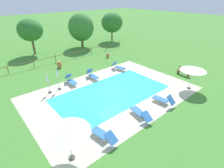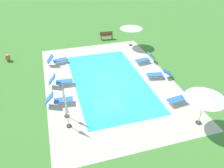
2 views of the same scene
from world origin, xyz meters
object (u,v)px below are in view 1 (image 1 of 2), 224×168
at_px(patio_umbrella_closed_row_mid_west, 57,74).
at_px(patio_umbrella_closed_row_west, 47,79).
at_px(tree_far_west, 30,30).
at_px(sun_lounger_north_near_steps, 71,80).
at_px(patio_umbrella_open_by_bench, 193,69).
at_px(tree_centre, 81,27).
at_px(tree_west_mid, 112,23).
at_px(sun_lounger_north_end, 103,134).
at_px(sun_lounger_north_far, 119,67).
at_px(sun_lounger_south_near_corner, 92,75).
at_px(sun_lounger_south_mid, 140,113).
at_px(patio_umbrella_open_foreground, 67,129).
at_px(sun_lounger_north_mid, 163,99).
at_px(terracotta_urn_by_tree, 59,65).
at_px(terracotta_urn_near_fence, 108,55).
at_px(wooden_bench_lawn_side, 184,71).

bearing_deg(patio_umbrella_closed_row_mid_west, patio_umbrella_closed_row_west, -178.91).
bearing_deg(tree_far_west, patio_umbrella_closed_row_mid_west, -99.20).
bearing_deg(patio_umbrella_closed_row_west, tree_far_west, 76.69).
height_order(sun_lounger_north_near_steps, patio_umbrella_open_by_bench, patio_umbrella_open_by_bench).
distance_m(patio_umbrella_closed_row_mid_west, tree_centre, 15.37).
bearing_deg(tree_west_mid, sun_lounger_north_end, -131.75).
height_order(sun_lounger_north_far, sun_lounger_south_near_corner, sun_lounger_south_near_corner).
relative_size(sun_lounger_south_mid, tree_centre, 0.38).
relative_size(sun_lounger_south_mid, patio_umbrella_closed_row_mid_west, 0.87).
xyz_separation_m(patio_umbrella_closed_row_mid_west, tree_far_west, (2.10, 12.94, 2.03)).
relative_size(sun_lounger_south_mid, patio_umbrella_open_foreground, 0.88).
xyz_separation_m(sun_lounger_north_mid, tree_west_mid, (11.10, 19.67, 3.09)).
height_order(sun_lounger_north_far, tree_west_mid, tree_west_mid).
xyz_separation_m(sun_lounger_north_far, sun_lounger_south_mid, (-5.00, -7.88, -0.04)).
relative_size(sun_lounger_north_mid, terracotta_urn_by_tree, 2.43).
relative_size(patio_umbrella_open_foreground, terracotta_urn_by_tree, 3.03).
height_order(patio_umbrella_closed_row_west, tree_west_mid, tree_west_mid).
relative_size(terracotta_urn_near_fence, tree_west_mid, 0.12).
height_order(terracotta_urn_near_fence, tree_centre, tree_centre).
height_order(sun_lounger_north_near_steps, sun_lounger_north_end, sun_lounger_north_near_steps).
height_order(patio_umbrella_open_by_bench, terracotta_urn_near_fence, patio_umbrella_open_by_bench).
bearing_deg(sun_lounger_north_near_steps, patio_umbrella_closed_row_west, -172.59).
bearing_deg(patio_umbrella_open_foreground, patio_umbrella_closed_row_west, 75.50).
distance_m(patio_umbrella_closed_row_west, wooden_bench_lawn_side, 14.72).
height_order(terracotta_urn_near_fence, tree_far_west, tree_far_west).
bearing_deg(tree_west_mid, sun_lounger_north_far, -127.35).
xyz_separation_m(sun_lounger_south_mid, tree_far_west, (-0.67, 20.93, 3.28)).
bearing_deg(tree_far_west, wooden_bench_lawn_side, -61.66).
relative_size(patio_umbrella_closed_row_west, terracotta_urn_near_fence, 3.66).
distance_m(terracotta_urn_near_fence, terracotta_urn_by_tree, 7.26).
bearing_deg(tree_far_west, sun_lounger_south_mid, -88.18).
distance_m(sun_lounger_south_near_corner, patio_umbrella_open_by_bench, 10.19).
height_order(patio_umbrella_closed_row_mid_west, tree_far_west, tree_far_west).
distance_m(sun_lounger_north_far, patio_umbrella_open_foreground, 13.45).
height_order(sun_lounger_north_end, patio_umbrella_open_foreground, patio_umbrella_open_foreground).
relative_size(sun_lounger_south_mid, patio_umbrella_closed_row_west, 0.95).
relative_size(sun_lounger_north_mid, tree_west_mid, 0.37).
distance_m(sun_lounger_north_near_steps, tree_west_mid, 19.25).
bearing_deg(sun_lounger_north_mid, tree_centre, 77.74).
xyz_separation_m(tree_west_mid, tree_centre, (-6.82, 0.00, -0.13)).
bearing_deg(patio_umbrella_closed_row_mid_west, sun_lounger_north_end, -95.42).
bearing_deg(tree_far_west, terracotta_urn_by_tree, -87.07).
bearing_deg(patio_umbrella_closed_row_west, sun_lounger_north_far, -0.59).
distance_m(sun_lounger_south_mid, terracotta_urn_near_fence, 14.20).
height_order(sun_lounger_south_near_corner, terracotta_urn_near_fence, sun_lounger_south_near_corner).
bearing_deg(wooden_bench_lawn_side, sun_lounger_north_far, 127.50).
bearing_deg(patio_umbrella_closed_row_west, patio_umbrella_closed_row_mid_west, 1.09).
bearing_deg(terracotta_urn_by_tree, patio_umbrella_closed_row_mid_west, -115.73).
bearing_deg(sun_lounger_north_far, tree_centre, 79.69).
height_order(patio_umbrella_open_foreground, patio_umbrella_closed_row_west, patio_umbrella_open_foreground).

